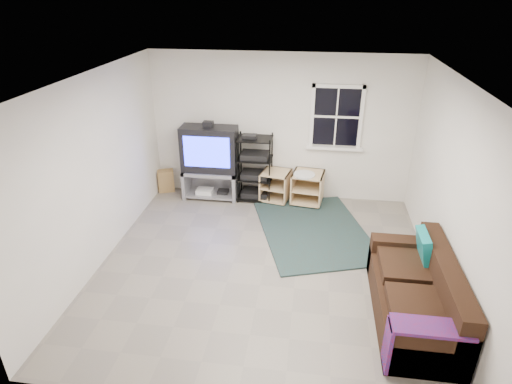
# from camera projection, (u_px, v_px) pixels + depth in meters

# --- Properties ---
(room) EXTENTS (4.60, 4.62, 4.60)m
(room) POSITION_uv_depth(u_px,v_px,m) (336.00, 121.00, 7.31)
(room) COLOR gray
(room) RESTS_ON ground
(tv_unit) EXTENTS (0.99, 0.49, 1.45)m
(tv_unit) POSITION_uv_depth(u_px,v_px,m) (210.00, 157.00, 7.66)
(tv_unit) COLOR gray
(tv_unit) RESTS_ON ground
(av_rack) EXTENTS (0.61, 0.45, 1.22)m
(av_rack) POSITION_uv_depth(u_px,v_px,m) (255.00, 172.00, 7.70)
(av_rack) COLOR black
(av_rack) RESTS_ON ground
(side_table_left) EXTENTS (0.57, 0.57, 0.57)m
(side_table_left) POSITION_uv_depth(u_px,v_px,m) (276.00, 184.00, 7.77)
(side_table_left) COLOR tan
(side_table_left) RESTS_ON ground
(side_table_right) EXTENTS (0.60, 0.60, 0.62)m
(side_table_right) POSITION_uv_depth(u_px,v_px,m) (308.00, 185.00, 7.65)
(side_table_right) COLOR tan
(side_table_right) RESTS_ON ground
(sofa) EXTENTS (0.84, 1.89, 0.87)m
(sofa) POSITION_uv_depth(u_px,v_px,m) (417.00, 296.00, 4.99)
(sofa) COLOR black
(sofa) RESTS_ON ground
(shag_rug) EXTENTS (2.17, 2.56, 0.03)m
(shag_rug) POSITION_uv_depth(u_px,v_px,m) (314.00, 231.00, 6.88)
(shag_rug) COLOR black
(shag_rug) RESTS_ON ground
(paper_bag) EXTENTS (0.34, 0.28, 0.42)m
(paper_bag) POSITION_uv_depth(u_px,v_px,m) (166.00, 181.00, 8.14)
(paper_bag) COLOR #A37E49
(paper_bag) RESTS_ON ground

